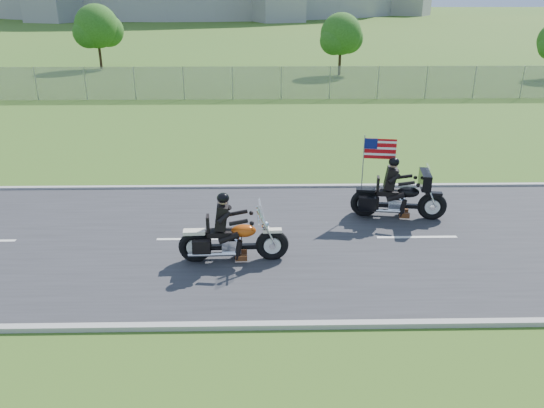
{
  "coord_description": "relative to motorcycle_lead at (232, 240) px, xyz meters",
  "views": [
    {
      "loc": [
        -0.23,
        -13.01,
        6.32
      ],
      "look_at": [
        0.03,
        0.0,
        1.05
      ],
      "focal_mm": 35.0,
      "sensor_mm": 36.0,
      "label": 1
    }
  ],
  "objects": [
    {
      "name": "fence",
      "position": [
        -4.01,
        21.19,
        0.42
      ],
      "size": [
        60.0,
        0.03,
        2.0
      ],
      "primitive_type": "cube",
      "color": "gray",
      "rests_on": "ground"
    },
    {
      "name": "tree_fence_mid",
      "position": [
        -12.96,
        35.23,
        2.72
      ],
      "size": [
        3.96,
        3.69,
        5.3
      ],
      "color": "#382316",
      "rests_on": "ground"
    },
    {
      "name": "curb_south",
      "position": [
        0.99,
        -2.86,
        -0.53
      ],
      "size": [
        120.0,
        0.18,
        0.12
      ],
      "primitive_type": "cube",
      "color": "#9E9B93",
      "rests_on": "ground"
    },
    {
      "name": "motorcycle_lead",
      "position": [
        0.0,
        0.0,
        0.0
      ],
      "size": [
        2.75,
        0.7,
        1.85
      ],
      "rotation": [
        0.0,
        0.0,
        0.04
      ],
      "color": "black",
      "rests_on": "ground"
    },
    {
      "name": "ground",
      "position": [
        0.99,
        1.19,
        -0.58
      ],
      "size": [
        420.0,
        420.0,
        0.0
      ],
      "primitive_type": "plane",
      "color": "#30581B",
      "rests_on": "ground"
    },
    {
      "name": "motorcycle_follow",
      "position": [
        4.77,
        2.6,
        0.06
      ],
      "size": [
        2.8,
        1.06,
        2.34
      ],
      "rotation": [
        0.0,
        0.0,
        -0.15
      ],
      "color": "black",
      "rests_on": "ground"
    },
    {
      "name": "tree_fence_near",
      "position": [
        7.03,
        31.23,
        2.39
      ],
      "size": [
        3.52,
        3.28,
        4.75
      ],
      "color": "#382316",
      "rests_on": "ground"
    },
    {
      "name": "curb_north",
      "position": [
        0.99,
        5.24,
        -0.53
      ],
      "size": [
        120.0,
        0.18,
        0.12
      ],
      "primitive_type": "cube",
      "color": "#9E9B93",
      "rests_on": "ground"
    },
    {
      "name": "road",
      "position": [
        0.99,
        1.19,
        -0.56
      ],
      "size": [
        120.0,
        8.0,
        0.04
      ],
      "primitive_type": "cube",
      "color": "#28282B",
      "rests_on": "ground"
    }
  ]
}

